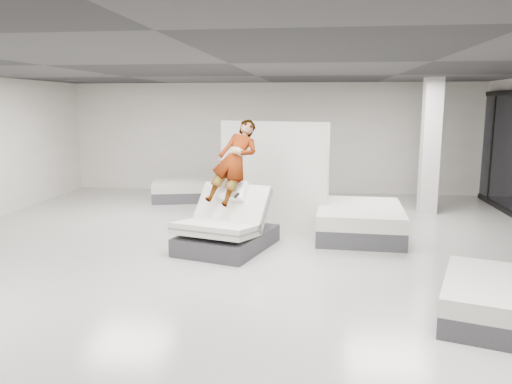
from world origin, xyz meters
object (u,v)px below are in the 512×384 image
divider_panel (272,175)px  flat_bed_right_near (502,301)px  column (430,147)px  person (234,180)px  flat_bed_right_far (360,221)px  flat_bed_left_far (189,190)px  hero_bed (226,230)px  remote (237,195)px

divider_panel → flat_bed_right_near: (3.19, -4.29, -0.88)m
divider_panel → flat_bed_right_near: size_ratio=1.19×
column → person: bearing=-141.7°
flat_bed_right_far → flat_bed_right_near: 4.05m
flat_bed_left_far → column: 6.35m
flat_bed_left_far → person: bearing=-64.8°
hero_bed → divider_panel: divider_panel is taller
hero_bed → person: 0.93m
person → flat_bed_right_near: 4.84m
hero_bed → flat_bed_right_far: 2.76m
remote → flat_bed_right_far: 2.71m
flat_bed_right_far → hero_bed: bearing=-153.3°
remote → flat_bed_left_far: bearing=131.3°
person → divider_panel: size_ratio=0.70×
flat_bed_right_far → flat_bed_left_far: flat_bed_right_far is taller
column → flat_bed_left_far: bearing=171.0°
remote → divider_panel: divider_panel is taller
flat_bed_left_far → column: column is taller
hero_bed → flat_bed_right_near: size_ratio=1.01×
flat_bed_right_near → flat_bed_left_far: 9.16m
hero_bed → person: person is taller
remote → divider_panel: bearing=92.4°
flat_bed_right_near → column: bearing=86.5°
divider_panel → flat_bed_left_far: divider_panel is taller
divider_panel → flat_bed_left_far: (-2.57, 2.84, -0.86)m
hero_bed → column: size_ratio=0.66×
flat_bed_left_far → column: (6.14, -0.97, 1.34)m
person → flat_bed_right_near: bearing=-20.6°
flat_bed_left_far → flat_bed_right_far: bearing=-37.3°
remote → column: (4.03, 3.67, 0.60)m
remote → flat_bed_right_near: 4.49m
column → flat_bed_right_far: bearing=-126.9°
flat_bed_right_far → flat_bed_right_near: size_ratio=1.08×
person → divider_panel: (0.57, 1.40, -0.10)m
hero_bed → flat_bed_left_far: bearing=112.6°
person → flat_bed_right_far: (2.37, 0.91, -0.92)m
hero_bed → divider_panel: bearing=68.7°
person → flat_bed_left_far: bearing=132.2°
remote → column: 5.48m
hero_bed → flat_bed_right_near: (3.86, -2.56, -0.11)m
divider_panel → person: bearing=-90.9°
divider_panel → remote: bearing=-83.1°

